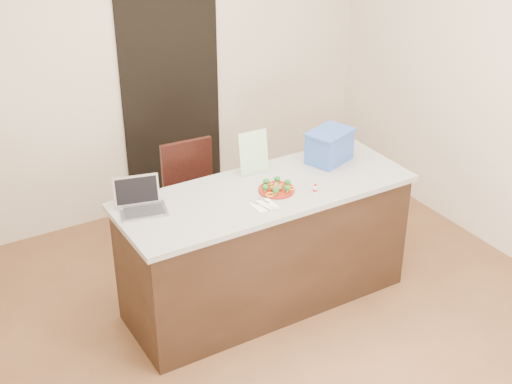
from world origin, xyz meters
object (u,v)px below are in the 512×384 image
island (265,246)px  blue_box (329,146)px  plate (276,190)px  laptop (140,201)px  chair (194,193)px  napkin (264,205)px  yogurt_bottle (315,189)px

island → blue_box: bearing=12.9°
plate → laptop: (-0.88, 0.24, 0.05)m
plate → chair: bearing=102.0°
blue_box → chair: blue_box is taller
blue_box → napkin: bearing=-175.5°
napkin → yogurt_bottle: (0.39, -0.02, 0.02)m
yogurt_bottle → laptop: laptop is taller
napkin → blue_box: size_ratio=0.37×
yogurt_bottle → blue_box: size_ratio=0.16×
plate → napkin: bearing=-143.5°
yogurt_bottle → napkin: bearing=177.0°
island → yogurt_bottle: size_ratio=32.68×
plate → napkin: 0.22m
plate → blue_box: bearing=19.1°
chair → yogurt_bottle: bearing=-65.2°
napkin → chair: chair is taller
napkin → blue_box: (0.76, 0.33, 0.12)m
plate → laptop: 0.92m
chair → blue_box: bearing=-38.5°
island → laptop: (-0.83, 0.18, 0.51)m
plate → blue_box: 0.62m
island → yogurt_bottle: yogurt_bottle is taller
island → laptop: laptop is taller
napkin → island: bearing=55.4°
napkin → laptop: laptop is taller
plate → blue_box: size_ratio=0.63×
island → chair: 0.86m
island → plate: 0.47m
chair → plate: bearing=-74.1°
napkin → blue_box: 0.83m
laptop → island: bearing=1.7°
laptop → chair: 1.05m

